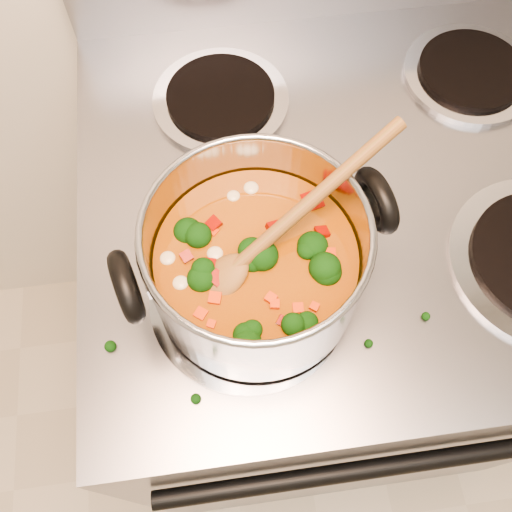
{
  "coord_description": "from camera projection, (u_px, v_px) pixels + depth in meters",
  "views": [
    {
      "loc": [
        -0.16,
        0.76,
        1.55
      ],
      "look_at": [
        -0.12,
        1.02,
        1.01
      ],
      "focal_mm": 40.0,
      "sensor_mm": 36.0,
      "label": 1
    }
  ],
  "objects": [
    {
      "name": "stockpot",
      "position": [
        256.0,
        261.0,
        0.62
      ],
      "size": [
        0.3,
        0.24,
        0.14
      ],
      "rotation": [
        0.0,
        0.0,
        0.24
      ],
      "color": "#A3A3AB",
      "rests_on": "electric_range"
    },
    {
      "name": "electric_range",
      "position": [
        330.0,
        300.0,
        1.17
      ],
      "size": [
        0.77,
        0.7,
        1.08
      ],
      "color": "gray",
      "rests_on": "ground"
    },
    {
      "name": "cooktop_crumbs",
      "position": [
        257.0,
        347.0,
        0.65
      ],
      "size": [
        0.27,
        0.23,
        0.01
      ],
      "color": "black",
      "rests_on": "electric_range"
    },
    {
      "name": "wooden_spoon",
      "position": [
        267.0,
        240.0,
        0.59
      ],
      "size": [
        0.25,
        0.15,
        0.12
      ],
      "rotation": [
        0.0,
        0.0,
        0.5
      ],
      "color": "brown",
      "rests_on": "stockpot"
    }
  ]
}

